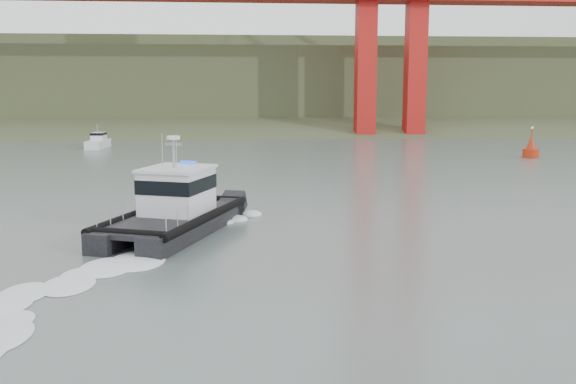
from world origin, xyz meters
The scene contains 5 objects.
ground centered at (0.00, 0.00, 0.00)m, with size 400.00×400.00×0.00m, color slate.
headlands centered at (0.00, 125.50, 7.05)m, with size 500.00×105.36×27.12m.
patrol_boat centered at (-6.07, 8.48, 1.36)m, with size 7.75×11.90×5.43m.
motorboat centered at (-20.47, 59.34, 0.80)m, with size 2.34×5.92×3.19m.
nav_buoy centered at (30.52, 43.23, 0.98)m, with size 1.79×1.79×3.72m.
Camera 1 is at (-2.87, -26.08, 7.79)m, focal length 40.00 mm.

